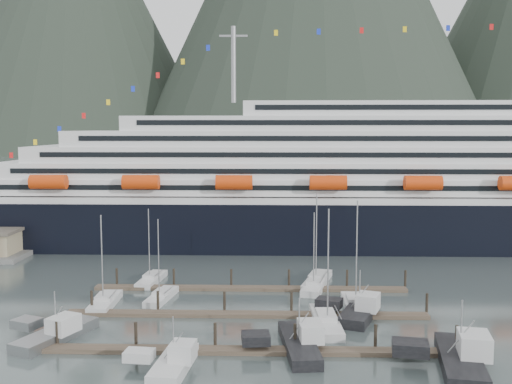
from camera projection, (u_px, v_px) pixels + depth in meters
ground at (285, 324)px, 76.20m from camera, size 1600.00×1600.00×0.00m
cruise_ship at (420, 188)px, 128.69m from camera, size 210.00×30.40×50.30m
dock_near at (242, 350)px, 66.42m from camera, size 48.18×2.28×3.20m
dock_mid at (247, 314)px, 79.35m from camera, size 48.18×2.28×3.20m
dock_far at (251, 288)px, 92.27m from camera, size 48.18×2.28×3.20m
sailboat_a at (105, 303)px, 83.93m from camera, size 3.06×9.81×13.52m
sailboat_b at (161, 297)px, 86.95m from camera, size 3.72×9.56×12.38m
sailboat_d at (326, 322)px, 75.41m from camera, size 3.49×12.53×15.62m
sailboat_e at (152, 280)px, 96.64m from camera, size 3.51×10.17×12.62m
sailboat_f at (314, 287)px, 92.19m from camera, size 4.93×9.96×12.69m
sailboat_g at (317, 281)px, 95.87m from camera, size 5.85×12.20×15.29m
sailboat_h at (355, 305)px, 82.72m from camera, size 3.03×10.04×15.70m
trawler_a at (55, 333)px, 70.32m from camera, size 9.76×12.10×6.42m
trawler_b at (173, 362)px, 61.55m from camera, size 7.53×9.88×6.21m
trawler_c at (298, 342)px, 67.21m from camera, size 9.32×13.13×6.54m
trawler_d at (459, 358)px, 62.18m from camera, size 10.26×13.79×7.96m
trawler_e at (358, 311)px, 78.56m from camera, size 9.36×11.37×7.02m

